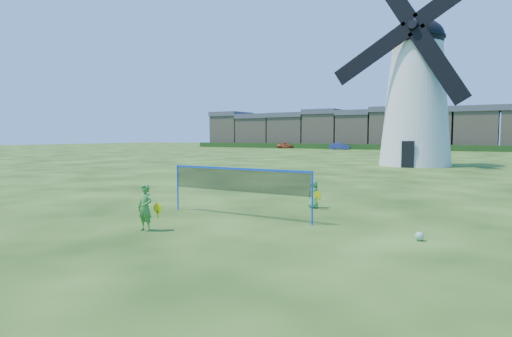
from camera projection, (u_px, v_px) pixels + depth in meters
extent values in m
plane|color=black|center=(243.00, 216.00, 13.53)|extent=(220.00, 220.00, 0.00)
ellipsoid|color=black|center=(418.00, 38.00, 35.61)|extent=(4.19, 4.19, 3.14)
cylinder|color=black|center=(418.00, 38.00, 35.61)|extent=(4.34, 4.34, 0.17)
cube|color=black|center=(408.00, 154.00, 33.89)|extent=(0.97, 0.12, 2.13)
cube|color=black|center=(411.00, 107.00, 34.11)|extent=(0.68, 0.12, 0.87)
cube|color=black|center=(413.00, 68.00, 34.27)|extent=(0.58, 0.12, 0.78)
cylinder|color=black|center=(413.00, 26.00, 33.81)|extent=(0.68, 1.16, 0.68)
cylinder|color=black|center=(423.00, 33.00, 37.62)|extent=(2.13, 0.12, 2.13)
cylinder|color=black|center=(422.00, 32.00, 37.20)|extent=(0.14, 1.74, 0.14)
cube|color=black|center=(372.00, 55.00, 35.38)|extent=(6.47, 0.10, 4.75)
cube|color=black|center=(439.00, 64.00, 32.84)|extent=(4.75, 0.10, 6.47)
cylinder|color=blue|center=(178.00, 187.00, 14.72)|extent=(0.05, 0.05, 1.55)
cylinder|color=blue|center=(312.00, 198.00, 12.19)|extent=(0.05, 0.05, 1.55)
cube|color=black|center=(239.00, 180.00, 13.42)|extent=(5.00, 0.02, 0.70)
cube|color=blue|center=(239.00, 169.00, 13.39)|extent=(5.00, 0.02, 0.06)
imported|color=#408B37|center=(145.00, 208.00, 11.45)|extent=(0.46, 0.30, 1.26)
cylinder|color=yellow|center=(158.00, 208.00, 11.46)|extent=(0.28, 0.02, 0.28)
cube|color=yellow|center=(158.00, 214.00, 11.48)|extent=(0.03, 0.02, 0.20)
imported|color=#509B4B|center=(314.00, 194.00, 15.08)|extent=(0.55, 0.42, 1.00)
cylinder|color=yellow|center=(317.00, 195.00, 14.78)|extent=(0.28, 0.02, 0.28)
cube|color=yellow|center=(317.00, 200.00, 14.79)|extent=(0.03, 0.02, 0.20)
sphere|color=green|center=(419.00, 236.00, 10.40)|extent=(0.22, 0.22, 0.22)
cube|color=#988465|center=(231.00, 132.00, 99.74)|extent=(6.71, 8.00, 6.94)
cube|color=#4C4C54|center=(231.00, 115.00, 99.43)|extent=(7.01, 8.40, 1.00)
cube|color=#988465|center=(259.00, 133.00, 95.96)|extent=(7.70, 8.00, 6.27)
cube|color=#4C4C54|center=(259.00, 117.00, 95.68)|extent=(8.00, 8.40, 1.00)
cube|color=#988465|center=(291.00, 133.00, 91.89)|extent=(7.78, 8.00, 6.33)
cube|color=#4C4C54|center=(292.00, 116.00, 91.61)|extent=(8.08, 8.40, 1.00)
cube|color=#988465|center=(325.00, 131.00, 88.04)|extent=(6.74, 8.00, 6.81)
cube|color=#4C4C54|center=(325.00, 112.00, 87.74)|extent=(7.04, 8.40, 1.00)
cube|color=#988465|center=(357.00, 132.00, 84.59)|extent=(6.33, 8.00, 6.45)
cube|color=#4C4C54|center=(357.00, 113.00, 84.31)|extent=(6.63, 8.40, 1.00)
cube|color=#988465|center=(394.00, 131.00, 80.97)|extent=(7.33, 8.00, 6.88)
cube|color=#4C4C54|center=(394.00, 110.00, 80.66)|extent=(7.63, 8.40, 1.00)
cube|color=#988465|center=(434.00, 131.00, 77.35)|extent=(6.39, 8.00, 6.60)
cube|color=#4C4C54|center=(435.00, 110.00, 77.06)|extent=(6.69, 8.40, 1.00)
cube|color=#988465|center=(477.00, 131.00, 73.90)|extent=(6.66, 8.00, 6.58)
cube|color=#4C4C54|center=(478.00, 109.00, 73.60)|extent=(6.96, 8.40, 1.00)
cube|color=#193814|center=(330.00, 146.00, 81.32)|extent=(62.00, 0.80, 1.00)
imported|color=#943A1A|center=(286.00, 145.00, 85.79)|extent=(3.68, 2.01, 1.19)
imported|color=navy|center=(340.00, 146.00, 78.05)|extent=(3.85, 1.79, 1.22)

